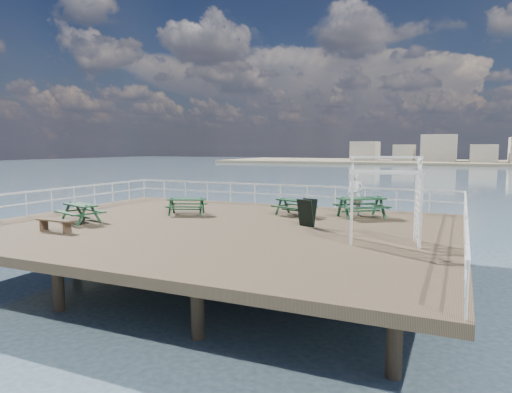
% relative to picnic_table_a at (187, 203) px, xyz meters
% --- Properties ---
extents(ground, '(18.00, 14.00, 0.30)m').
position_rel_picnic_table_a_xyz_m(ground, '(2.62, -1.92, -0.67)').
color(ground, brown).
rests_on(ground, ground).
extents(sea_backdrop, '(300.00, 300.00, 9.20)m').
position_rel_picnic_table_a_xyz_m(sea_backdrop, '(15.15, 132.14, -1.03)').
color(sea_backdrop, '#40596C').
rests_on(sea_backdrop, ground).
extents(railing, '(17.77, 13.76, 1.10)m').
position_rel_picnic_table_a_xyz_m(railing, '(2.55, 0.65, 0.35)').
color(railing, white).
rests_on(railing, ground).
extents(picnic_table_a, '(2.05, 1.86, 0.81)m').
position_rel_picnic_table_a_xyz_m(picnic_table_a, '(0.00, 0.00, 0.00)').
color(picnic_table_a, '#153C23').
rests_on(picnic_table_a, ground).
extents(picnic_table_b, '(2.00, 1.81, 0.80)m').
position_rel_picnic_table_a_xyz_m(picnic_table_b, '(4.54, 1.71, -0.01)').
color(picnic_table_b, '#153C23').
rests_on(picnic_table_b, ground).
extents(picnic_table_c, '(2.58, 2.50, 0.98)m').
position_rel_picnic_table_a_xyz_m(picnic_table_c, '(7.38, 2.38, 0.10)').
color(picnic_table_c, '#153C23').
rests_on(picnic_table_c, ground).
extents(picnic_table_d, '(2.09, 1.89, 0.84)m').
position_rel_picnic_table_a_xyz_m(picnic_table_d, '(-2.74, -3.61, 0.02)').
color(picnic_table_d, '#153C23').
rests_on(picnic_table_d, ground).
extents(flat_bench_far, '(1.54, 0.38, 0.44)m').
position_rel_picnic_table_a_xyz_m(flat_bench_far, '(-1.99, -5.55, -0.19)').
color(flat_bench_far, brown).
rests_on(flat_bench_far, ground).
extents(trellis_arbor, '(2.42, 1.62, 2.76)m').
position_rel_picnic_table_a_xyz_m(trellis_arbor, '(9.11, -2.64, 0.70)').
color(trellis_arbor, white).
rests_on(trellis_arbor, ground).
extents(sandwich_board, '(0.75, 0.64, 1.07)m').
position_rel_picnic_table_a_xyz_m(sandwich_board, '(5.93, -0.73, -0.00)').
color(sandwich_board, black).
rests_on(sandwich_board, ground).
extents(person, '(0.69, 0.45, 1.90)m').
position_rel_picnic_table_a_xyz_m(person, '(6.99, 2.95, 0.43)').
color(person, white).
rests_on(person, ground).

